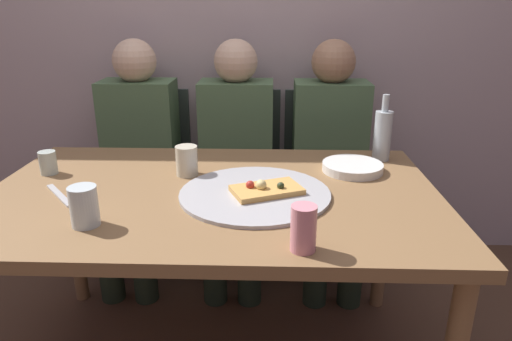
{
  "coord_description": "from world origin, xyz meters",
  "views": [
    {
      "loc": [
        0.2,
        -1.42,
        1.32
      ],
      "look_at": [
        0.14,
        0.06,
        0.78
      ],
      "focal_mm": 32.17,
      "sensor_mm": 36.0,
      "label": 1
    }
  ],
  "objects_px": {
    "tumbler_far": "(48,163)",
    "chair_left": "(147,165)",
    "guest_in_beanie": "(236,152)",
    "soda_can": "(303,228)",
    "dining_table": "(213,210)",
    "chair_right": "(326,167)",
    "wine_bottle": "(383,134)",
    "chair_middle": "(238,166)",
    "tumbler_near": "(84,206)",
    "plate_stack": "(352,167)",
    "wine_glass": "(187,161)",
    "pizza_slice_last": "(266,189)",
    "guest_by_wall": "(331,153)",
    "table_knife": "(60,195)",
    "guest_in_sweater": "(137,151)",
    "pizza_tray": "(255,194)"
  },
  "relations": [
    {
      "from": "pizza_slice_last",
      "to": "chair_left",
      "type": "distance_m",
      "value": 1.14
    },
    {
      "from": "tumbler_far",
      "to": "guest_in_beanie",
      "type": "bearing_deg",
      "value": 41.99
    },
    {
      "from": "soda_can",
      "to": "chair_left",
      "type": "height_order",
      "value": "chair_left"
    },
    {
      "from": "wine_bottle",
      "to": "guest_in_sweater",
      "type": "distance_m",
      "value": 1.18
    },
    {
      "from": "wine_glass",
      "to": "chair_middle",
      "type": "height_order",
      "value": "chair_middle"
    },
    {
      "from": "pizza_tray",
      "to": "chair_right",
      "type": "relative_size",
      "value": 0.55
    },
    {
      "from": "plate_stack",
      "to": "chair_middle",
      "type": "xyz_separation_m",
      "value": [
        -0.48,
        0.66,
        -0.23
      ]
    },
    {
      "from": "tumbler_near",
      "to": "tumbler_far",
      "type": "relative_size",
      "value": 1.36
    },
    {
      "from": "wine_bottle",
      "to": "plate_stack",
      "type": "relative_size",
      "value": 1.17
    },
    {
      "from": "wine_glass",
      "to": "chair_right",
      "type": "xyz_separation_m",
      "value": [
        0.6,
        0.72,
        -0.27
      ]
    },
    {
      "from": "dining_table",
      "to": "plate_stack",
      "type": "relative_size",
      "value": 6.72
    },
    {
      "from": "guest_in_sweater",
      "to": "guest_by_wall",
      "type": "xyz_separation_m",
      "value": [
        0.95,
        0.0,
        0.0
      ]
    },
    {
      "from": "wine_glass",
      "to": "guest_by_wall",
      "type": "height_order",
      "value": "guest_by_wall"
    },
    {
      "from": "tumbler_near",
      "to": "guest_by_wall",
      "type": "distance_m",
      "value": 1.29
    },
    {
      "from": "pizza_slice_last",
      "to": "plate_stack",
      "type": "relative_size",
      "value": 1.13
    },
    {
      "from": "tumbler_far",
      "to": "soda_can",
      "type": "relative_size",
      "value": 0.7
    },
    {
      "from": "wine_bottle",
      "to": "guest_by_wall",
      "type": "distance_m",
      "value": 0.44
    },
    {
      "from": "table_knife",
      "to": "chair_right",
      "type": "xyz_separation_m",
      "value": [
        0.98,
        0.94,
        -0.22
      ]
    },
    {
      "from": "pizza_slice_last",
      "to": "chair_right",
      "type": "distance_m",
      "value": 0.99
    },
    {
      "from": "tumbler_far",
      "to": "plate_stack",
      "type": "relative_size",
      "value": 0.38
    },
    {
      "from": "tumbler_far",
      "to": "chair_right",
      "type": "relative_size",
      "value": 0.09
    },
    {
      "from": "pizza_tray",
      "to": "tumbler_near",
      "type": "bearing_deg",
      "value": -153.82
    },
    {
      "from": "pizza_slice_last",
      "to": "tumbler_far",
      "type": "distance_m",
      "value": 0.82
    },
    {
      "from": "chair_left",
      "to": "guest_in_sweater",
      "type": "bearing_deg",
      "value": 90.0
    },
    {
      "from": "tumbler_near",
      "to": "wine_glass",
      "type": "relative_size",
      "value": 1.07
    },
    {
      "from": "tumbler_near",
      "to": "guest_in_beanie",
      "type": "distance_m",
      "value": 1.06
    },
    {
      "from": "tumbler_near",
      "to": "guest_by_wall",
      "type": "relative_size",
      "value": 0.1
    },
    {
      "from": "guest_by_wall",
      "to": "dining_table",
      "type": "bearing_deg",
      "value": 55.87
    },
    {
      "from": "wine_bottle",
      "to": "guest_in_beanie",
      "type": "relative_size",
      "value": 0.22
    },
    {
      "from": "chair_left",
      "to": "guest_in_beanie",
      "type": "height_order",
      "value": "guest_in_beanie"
    },
    {
      "from": "chair_middle",
      "to": "chair_right",
      "type": "height_order",
      "value": "same"
    },
    {
      "from": "wine_bottle",
      "to": "tumbler_near",
      "type": "relative_size",
      "value": 2.26
    },
    {
      "from": "plate_stack",
      "to": "wine_bottle",
      "type": "bearing_deg",
      "value": 46.42
    },
    {
      "from": "dining_table",
      "to": "chair_right",
      "type": "relative_size",
      "value": 1.68
    },
    {
      "from": "soda_can",
      "to": "guest_in_beanie",
      "type": "xyz_separation_m",
      "value": [
        -0.26,
        1.11,
        -0.15
      ]
    },
    {
      "from": "dining_table",
      "to": "chair_right",
      "type": "xyz_separation_m",
      "value": [
        0.49,
        0.87,
        -0.14
      ]
    },
    {
      "from": "wine_bottle",
      "to": "chair_middle",
      "type": "relative_size",
      "value": 0.29
    },
    {
      "from": "dining_table",
      "to": "guest_in_beanie",
      "type": "bearing_deg",
      "value": 88.27
    },
    {
      "from": "pizza_slice_last",
      "to": "chair_left",
      "type": "relative_size",
      "value": 0.28
    },
    {
      "from": "wine_bottle",
      "to": "table_knife",
      "type": "xyz_separation_m",
      "value": [
        -1.13,
        -0.41,
        -0.1
      ]
    },
    {
      "from": "plate_stack",
      "to": "chair_middle",
      "type": "bearing_deg",
      "value": 125.82
    },
    {
      "from": "tumbler_far",
      "to": "chair_left",
      "type": "distance_m",
      "value": 0.79
    },
    {
      "from": "plate_stack",
      "to": "guest_by_wall",
      "type": "distance_m",
      "value": 0.52
    },
    {
      "from": "dining_table",
      "to": "soda_can",
      "type": "relative_size",
      "value": 12.4
    },
    {
      "from": "soda_can",
      "to": "chair_middle",
      "type": "bearing_deg",
      "value": 101.57
    },
    {
      "from": "tumbler_near",
      "to": "plate_stack",
      "type": "relative_size",
      "value": 0.52
    },
    {
      "from": "tumbler_far",
      "to": "wine_glass",
      "type": "xyz_separation_m",
      "value": [
        0.51,
        0.01,
        0.01
      ]
    },
    {
      "from": "table_knife",
      "to": "chair_left",
      "type": "xyz_separation_m",
      "value": [
        0.03,
        0.94,
        -0.22
      ]
    },
    {
      "from": "guest_by_wall",
      "to": "table_knife",
      "type": "bearing_deg",
      "value": 38.69
    },
    {
      "from": "table_knife",
      "to": "guest_in_sweater",
      "type": "distance_m",
      "value": 0.79
    }
  ]
}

